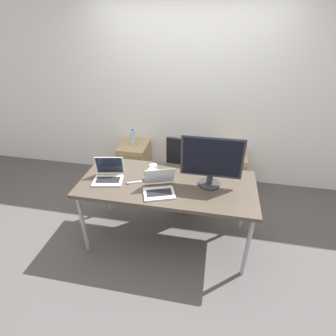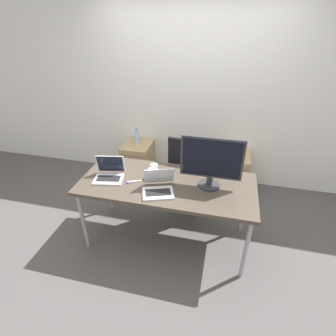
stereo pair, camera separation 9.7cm
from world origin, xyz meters
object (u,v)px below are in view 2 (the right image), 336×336
(cabinet_right, at_px, (233,173))
(laptop_left, at_px, (109,174))
(monitor, at_px, (211,162))
(coffee_cup_brown, at_px, (152,174))
(laptop_right, at_px, (158,187))
(coffee_cup_white, at_px, (154,168))
(water_bottle, at_px, (137,137))
(office_chair, at_px, (189,181))
(cabinet_left, at_px, (138,161))

(cabinet_right, relative_size, laptop_left, 1.76)
(monitor, relative_size, coffee_cup_brown, 5.31)
(laptop_right, height_order, coffee_cup_white, laptop_right)
(coffee_cup_white, relative_size, coffee_cup_brown, 0.87)
(water_bottle, xyz_separation_m, monitor, (1.17, -1.13, 0.36))
(cabinet_right, bearing_deg, coffee_cup_brown, -127.42)
(water_bottle, xyz_separation_m, coffee_cup_brown, (0.57, -1.13, 0.14))
(water_bottle, bearing_deg, coffee_cup_brown, -63.00)
(monitor, bearing_deg, laptop_right, -156.42)
(office_chair, xyz_separation_m, laptop_right, (-0.18, -0.82, 0.43))
(cabinet_left, xyz_separation_m, laptop_right, (0.70, -1.33, 0.54))
(water_bottle, distance_m, laptop_left, 1.24)
(office_chair, xyz_separation_m, monitor, (0.29, -0.62, 0.66))
(office_chair, height_order, monitor, monitor)
(cabinet_left, relative_size, laptop_left, 1.76)
(office_chair, height_order, laptop_right, office_chair)
(monitor, bearing_deg, laptop_left, -174.71)
(cabinet_right, xyz_separation_m, coffee_cup_brown, (-0.86, -1.13, 0.54))
(coffee_cup_brown, bearing_deg, water_bottle, 117.00)
(cabinet_right, distance_m, coffee_cup_brown, 1.52)
(laptop_right, distance_m, coffee_cup_white, 0.35)
(office_chair, bearing_deg, laptop_left, -136.18)
(water_bottle, xyz_separation_m, laptop_left, (0.14, -1.23, 0.13))
(laptop_left, height_order, coffee_cup_white, laptop_left)
(office_chair, height_order, cabinet_right, office_chair)
(cabinet_right, height_order, coffee_cup_brown, coffee_cup_brown)
(cabinet_right, height_order, laptop_right, laptop_right)
(cabinet_right, distance_m, laptop_right, 1.61)
(water_bottle, distance_m, coffee_cup_brown, 1.27)
(office_chair, bearing_deg, coffee_cup_brown, -116.57)
(cabinet_left, height_order, cabinet_right, same)
(coffee_cup_white, bearing_deg, laptop_right, -66.94)
(office_chair, height_order, laptop_left, office_chair)
(cabinet_left, relative_size, cabinet_right, 1.00)
(water_bottle, relative_size, monitor, 0.41)
(monitor, xyz_separation_m, coffee_cup_white, (-0.61, 0.12, -0.23))
(laptop_right, height_order, coffee_cup_brown, laptop_right)
(monitor, height_order, coffee_cup_brown, monitor)
(laptop_left, distance_m, monitor, 1.06)
(coffee_cup_white, bearing_deg, cabinet_right, 49.02)
(cabinet_right, bearing_deg, cabinet_left, 180.00)
(cabinet_right, relative_size, coffee_cup_brown, 5.22)
(office_chair, relative_size, water_bottle, 4.33)
(cabinet_left, distance_m, laptop_right, 1.60)
(monitor, bearing_deg, coffee_cup_brown, 179.73)
(water_bottle, distance_m, coffee_cup_white, 1.16)
(laptop_left, xyz_separation_m, monitor, (1.03, 0.10, 0.23))
(cabinet_left, height_order, monitor, monitor)
(coffee_cup_white, bearing_deg, water_bottle, 119.06)
(coffee_cup_white, bearing_deg, coffee_cup_brown, -83.32)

